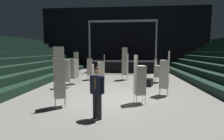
% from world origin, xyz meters
% --- Properties ---
extents(ground_plane, '(22.00, 30.00, 0.10)m').
position_xyz_m(ground_plane, '(0.00, 0.00, -0.05)').
color(ground_plane, slate).
extents(arena_end_wall, '(22.00, 0.30, 8.00)m').
position_xyz_m(arena_end_wall, '(0.00, 15.00, 4.00)').
color(arena_end_wall, black).
rests_on(arena_end_wall, ground_plane).
extents(stage_riser, '(7.34, 3.10, 5.39)m').
position_xyz_m(stage_riser, '(0.00, 10.85, 0.65)').
color(stage_riser, black).
rests_on(stage_riser, ground_plane).
extents(man_with_tie, '(0.56, 0.37, 1.78)m').
position_xyz_m(man_with_tie, '(-0.47, -2.63, 1.01)').
color(man_with_tie, black).
rests_on(man_with_tie, ground_plane).
extents(chair_stack_front_left, '(0.50, 0.50, 2.05)m').
position_xyz_m(chair_stack_front_left, '(-1.12, 2.63, 1.03)').
color(chair_stack_front_left, '#B2B5BA').
rests_on(chair_stack_front_left, ground_plane).
extents(chair_stack_front_right, '(0.51, 0.51, 2.56)m').
position_xyz_m(chair_stack_front_right, '(0.36, 5.31, 1.28)').
color(chair_stack_front_right, '#B2B5BA').
rests_on(chair_stack_front_right, ground_plane).
extents(chair_stack_mid_left, '(0.49, 0.49, 1.71)m').
position_xyz_m(chair_stack_mid_left, '(-2.37, 5.05, 0.86)').
color(chair_stack_mid_left, '#B2B5BA').
rests_on(chair_stack_mid_left, ground_plane).
extents(chair_stack_mid_right, '(0.59, 0.59, 2.48)m').
position_xyz_m(chair_stack_mid_right, '(-2.21, -1.55, 1.24)').
color(chair_stack_mid_right, '#B2B5BA').
rests_on(chair_stack_mid_right, ground_plane).
extents(chair_stack_mid_centre, '(0.61, 0.61, 1.71)m').
position_xyz_m(chair_stack_mid_centre, '(2.76, 4.41, 0.86)').
color(chair_stack_mid_centre, '#B2B5BA').
rests_on(chair_stack_mid_centre, ground_plane).
extents(chair_stack_rear_left, '(0.59, 0.59, 2.22)m').
position_xyz_m(chair_stack_rear_left, '(-3.11, 3.27, 1.11)').
color(chair_stack_rear_left, '#B2B5BA').
rests_on(chair_stack_rear_left, ground_plane).
extents(chair_stack_rear_right, '(0.53, 0.53, 2.14)m').
position_xyz_m(chair_stack_rear_right, '(1.09, -0.74, 1.07)').
color(chair_stack_rear_right, '#B2B5BA').
rests_on(chair_stack_rear_right, ground_plane).
extents(chair_stack_rear_centre, '(0.55, 0.55, 2.31)m').
position_xyz_m(chair_stack_rear_centre, '(2.43, 0.68, 1.15)').
color(chair_stack_rear_centre, '#B2B5BA').
rests_on(chair_stack_rear_centre, ground_plane).
extents(chair_stack_aisle_left, '(0.54, 0.54, 2.22)m').
position_xyz_m(chair_stack_aisle_left, '(-3.26, 2.09, 1.11)').
color(chair_stack_aisle_left, '#B2B5BA').
rests_on(chair_stack_aisle_left, ground_plane).
extents(equipment_road_case, '(1.06, 0.88, 0.48)m').
position_xyz_m(equipment_road_case, '(1.75, 3.13, 0.24)').
color(equipment_road_case, black).
rests_on(equipment_road_case, ground_plane).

